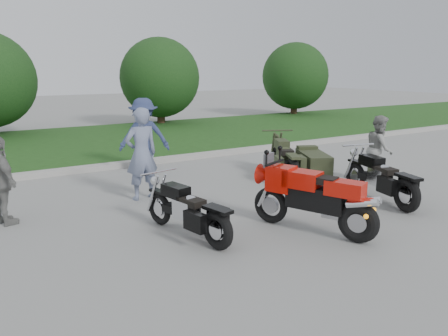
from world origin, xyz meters
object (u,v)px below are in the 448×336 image
person_denim (144,137)px  person_back (1,181)px  cruiser_right (383,180)px  cruiser_sidecar (302,161)px  sportbike_red (315,197)px  cruiser_left (190,213)px  person_stripe (141,154)px  person_grey (379,149)px

person_denim → person_back: (-3.43, -2.22, -0.19)m
cruiser_right → person_back: 7.10m
cruiser_sidecar → person_denim: bearing=167.2°
cruiser_right → cruiser_sidecar: (-0.11, 2.30, -0.02)m
cruiser_sidecar → sportbike_red: bearing=-102.8°
cruiser_left → sportbike_red: bearing=-37.6°
person_denim → cruiser_right: bearing=-30.3°
cruiser_left → cruiser_right: bearing=-16.2°
person_stripe → sportbike_red: bearing=114.2°
person_grey → person_back: bearing=126.8°
sportbike_red → person_denim: (-0.85, 5.29, 0.35)m
cruiser_left → person_grey: 5.51m
person_stripe → cruiser_sidecar: bearing=171.1°
cruiser_right → person_grey: size_ratio=1.41×
person_grey → person_denim: person_denim is taller
cruiser_left → cruiser_sidecar: cruiser_sidecar is taller
person_stripe → person_grey: size_ratio=1.20×
cruiser_sidecar → person_back: (-6.52, 0.20, 0.35)m
sportbike_red → person_stripe: 3.69m
sportbike_red → cruiser_left: 2.04m
cruiser_right → person_denim: size_ratio=1.16×
cruiser_right → person_grey: bearing=55.6°
person_denim → sportbike_red: bearing=-55.4°
cruiser_right → cruiser_left: bearing=-171.2°
cruiser_sidecar → person_grey: 1.82m
person_grey → person_back: 8.00m
person_stripe → person_denim: (0.85, 2.03, 0.02)m
cruiser_sidecar → person_denim: (-3.09, 2.42, 0.54)m
cruiser_left → person_stripe: person_stripe is taller
sportbike_red → cruiser_right: bearing=-9.9°
person_stripe → person_grey: person_stripe is taller
sportbike_red → person_back: 5.27m
person_denim → cruiser_left: bearing=-77.0°
sportbike_red → person_grey: 4.00m
cruiser_left → cruiser_sidecar: size_ratio=0.94×
cruiser_left → person_back: 3.31m
person_stripe → person_back: 2.60m
sportbike_red → person_grey: size_ratio=1.32×
cruiser_right → cruiser_sidecar: size_ratio=1.02×
person_grey → person_denim: 5.71m
cruiser_right → person_stripe: person_stripe is taller
cruiser_left → cruiser_right: 4.19m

